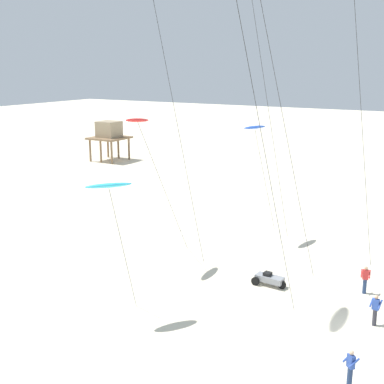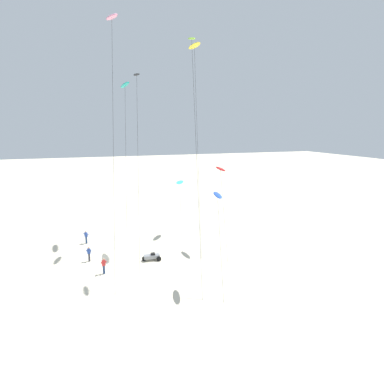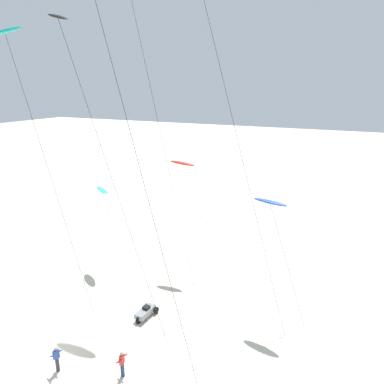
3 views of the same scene
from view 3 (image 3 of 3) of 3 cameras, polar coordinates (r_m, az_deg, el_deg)
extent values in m
plane|color=beige|center=(25.99, -20.40, -22.79)|extent=(260.00, 260.00, 0.00)
ellipsoid|color=red|center=(30.98, -1.58, 4.66)|extent=(2.40, 0.69, 0.52)
cylinder|color=#262626|center=(31.08, 1.80, -4.67)|extent=(4.49, 0.94, 9.53)
ellipsoid|color=black|center=(25.95, -20.84, 24.91)|extent=(2.43, 1.34, 0.74)
cylinder|color=#262626|center=(23.03, -12.46, 1.16)|extent=(8.36, 1.74, 20.16)
ellipsoid|color=blue|center=(24.63, 12.48, -1.60)|extent=(2.59, 1.14, 0.37)
cylinder|color=#262626|center=(25.76, 15.11, -11.38)|extent=(3.12, 0.66, 8.44)
ellipsoid|color=teal|center=(28.14, -27.95, 21.91)|extent=(2.92, 1.26, 0.90)
cylinder|color=#262626|center=(25.62, -21.46, 1.07)|extent=(7.05, 1.47, 19.40)
cylinder|color=#262626|center=(23.00, 8.35, 4.24)|extent=(7.20, 1.50, 22.40)
ellipsoid|color=#33BFE0|center=(32.74, -14.29, 0.31)|extent=(2.44, 1.96, 0.46)
cylinder|color=#262626|center=(33.33, -12.96, -5.89)|extent=(1.61, 0.35, 7.04)
cylinder|color=#262626|center=(28.47, -4.76, 7.90)|extent=(6.12, 1.28, 23.51)
cylinder|color=#262626|center=(18.04, -8.54, 4.29)|extent=(7.71, 1.60, 24.56)
cylinder|color=#33333D|center=(24.38, -20.86, -24.55)|extent=(0.22, 0.22, 0.88)
cube|color=#2D4CA5|center=(23.92, -21.06, -23.22)|extent=(0.24, 0.36, 0.58)
sphere|color=tan|center=(23.67, -21.17, -22.47)|extent=(0.20, 0.20, 0.20)
cylinder|color=#2D4CA5|center=(23.80, -21.52, -23.36)|extent=(0.51, 0.15, 0.39)
cylinder|color=#2D4CA5|center=(23.98, -20.62, -22.89)|extent=(0.51, 0.15, 0.39)
cylinder|color=navy|center=(23.13, -11.14, -26.29)|extent=(0.22, 0.22, 0.88)
cube|color=red|center=(22.64, -11.26, -24.93)|extent=(0.26, 0.37, 0.58)
sphere|color=tan|center=(22.38, -11.32, -24.17)|extent=(0.20, 0.20, 0.20)
cylinder|color=red|center=(22.47, -11.53, -25.18)|extent=(0.51, 0.18, 0.39)
cylinder|color=red|center=(22.76, -11.00, -24.50)|extent=(0.51, 0.18, 0.39)
cube|color=gray|center=(27.20, -7.56, -18.59)|extent=(0.82, 1.75, 0.36)
cube|color=black|center=(27.14, -7.38, -17.95)|extent=(0.47, 0.47, 0.20)
cylinder|color=black|center=(26.80, -8.64, -19.73)|extent=(0.16, 0.53, 0.52)
cylinder|color=black|center=(27.55, -5.79, -18.47)|extent=(0.16, 0.53, 0.52)
cylinder|color=black|center=(28.00, -7.39, -17.88)|extent=(0.16, 0.53, 0.52)
camera|label=1|loc=(40.88, -53.88, 5.60)|focal=48.77mm
camera|label=2|loc=(23.77, 84.25, -2.77)|focal=30.22mm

